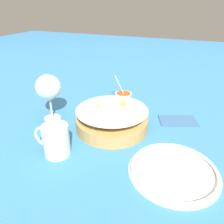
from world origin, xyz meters
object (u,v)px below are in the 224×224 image
Objects in this scene: sauce_cup at (123,98)px; side_plate at (173,170)px; food_basket at (112,120)px; beer_mug at (56,141)px; wine_glass at (48,88)px.

sauce_cup is 0.52× the size of side_plate.
side_plate is at bearing 148.58° from food_basket.
food_basket reaches higher than side_plate.
food_basket is at bearing -116.08° from beer_mug.
beer_mug is at bearing 81.55° from sauce_cup.
wine_glass is 0.48m from side_plate.
food_basket is 0.21m from beer_mug.
beer_mug is at bearing 63.92° from food_basket.
food_basket is 1.05× the size of side_plate.
wine_glass reaches higher than food_basket.
food_basket is at bearing -175.94° from wine_glass.
side_plate is at bearing 127.02° from sauce_cup.
sauce_cup reaches higher than side_plate.
wine_glass is 1.51× the size of beer_mug.
beer_mug is 0.32m from side_plate.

